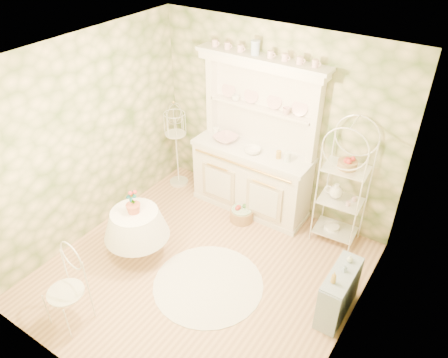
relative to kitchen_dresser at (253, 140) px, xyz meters
The scene contains 22 objects.
floor 1.91m from the kitchen_dresser, 82.50° to the right, with size 3.60×3.60×0.00m, color tan.
ceiling 2.18m from the kitchen_dresser, 82.50° to the right, with size 3.60×3.60×0.00m, color white.
wall_left 2.22m from the kitchen_dresser, 136.47° to the right, with size 3.60×3.60×0.00m, color beige.
wall_right 2.52m from the kitchen_dresser, 37.23° to the right, with size 3.60×3.60×0.00m, color beige.
wall_back 0.40m from the kitchen_dresser, 54.46° to the left, with size 3.60×3.60×0.00m, color beige.
wall_front 3.33m from the kitchen_dresser, 86.55° to the right, with size 3.60×3.60×0.00m, color beige.
kitchen_dresser is the anchor object (origin of this frame).
bakers_rack 1.38m from the kitchen_dresser, ahead, with size 0.52×0.37×1.68m, color white.
side_shelf 2.33m from the kitchen_dresser, 32.33° to the right, with size 0.25×0.68×0.58m, color #97A9BF.
round_table 1.99m from the kitchen_dresser, 111.76° to the right, with size 0.73×0.73×0.80m, color white.
cafe_chair 3.06m from the kitchen_dresser, 101.44° to the right, with size 0.36×0.36×0.78m, color white.
birdcage_stand 1.38m from the kitchen_dresser, behind, with size 0.33×0.33×1.41m, color white.
floor_basket 1.11m from the kitchen_dresser, 79.99° to the right, with size 0.29×0.29×0.19m, color tan.
lace_rug 2.04m from the kitchen_dresser, 76.96° to the right, with size 1.36×1.36×0.01m, color white.
bowl_floral 0.46m from the kitchen_dresser, behind, with size 0.33×0.33×0.08m, color white.
bowl_white 0.16m from the kitchen_dresser, 58.69° to the right, with size 0.23×0.23×0.07m, color white.
cup_left 0.63m from the kitchen_dresser, 157.61° to the left, with size 0.11×0.11×0.09m, color white.
cup_right 0.63m from the kitchen_dresser, 22.17° to the left, with size 0.10×0.10×0.10m, color white.
potted_geranium 1.86m from the kitchen_dresser, 112.44° to the right, with size 0.16×0.11×0.30m, color #3F7238.
bottle_amber 2.29m from the kitchen_dresser, 36.92° to the right, with size 0.06×0.06×0.15m, color #B48D36.
bottle_blue 2.20m from the kitchen_dresser, 31.64° to the right, with size 0.04×0.04×0.10m, color #9DB5D5.
bottle_glass 2.12m from the kitchen_dresser, 27.63° to the right, with size 0.07×0.07×0.09m, color silver.
Camera 1 is at (2.40, -3.11, 4.08)m, focal length 35.00 mm.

